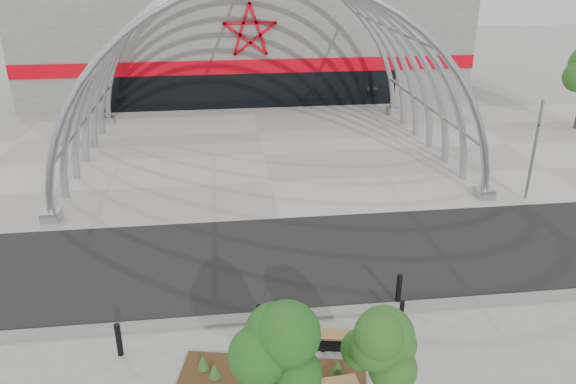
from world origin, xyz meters
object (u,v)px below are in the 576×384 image
(signal_pole, at_px, (534,149))
(street_tree_0, at_px, (274,354))
(bollard_2, at_px, (281,345))
(street_tree_1, at_px, (384,343))
(bench_1, at_px, (352,341))

(signal_pole, distance_m, street_tree_0, 18.51)
(street_tree_0, height_order, bollard_2, street_tree_0)
(street_tree_0, distance_m, street_tree_1, 2.63)
(street_tree_1, bearing_deg, bench_1, 89.79)
(signal_pole, xyz_separation_m, bench_1, (-10.74, -9.64, -2.31))
(signal_pole, xyz_separation_m, street_tree_1, (-10.75, -12.62, -0.01))
(bench_1, relative_size, bollard_2, 2.10)
(signal_pole, height_order, bench_1, signal_pole)
(street_tree_1, distance_m, bollard_2, 3.95)
(signal_pole, distance_m, street_tree_1, 16.58)
(bollard_2, bearing_deg, signal_pole, 37.66)
(street_tree_0, bearing_deg, street_tree_1, 4.05)
(signal_pole, bearing_deg, street_tree_0, -136.24)
(signal_pole, relative_size, street_tree_1, 1.38)
(street_tree_0, bearing_deg, bollard_2, 80.78)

